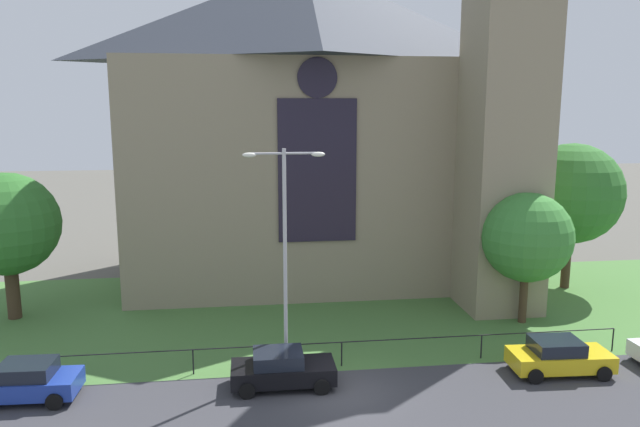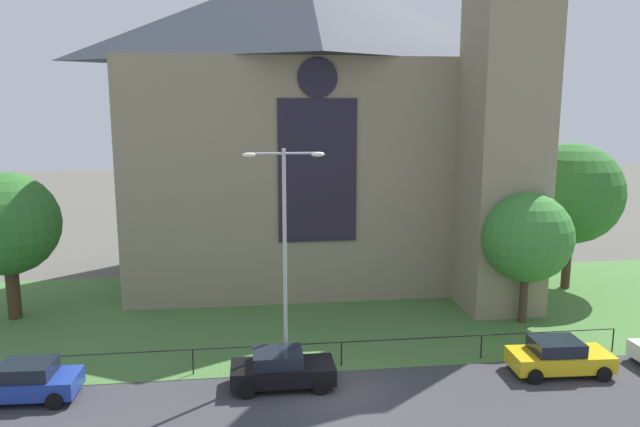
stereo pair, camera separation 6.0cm
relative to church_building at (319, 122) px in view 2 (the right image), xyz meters
name	(u,v)px [view 2 (the right image)]	position (x,y,z in m)	size (l,w,h in m)	color
ground	(313,310)	(-1.19, -6.54, -10.27)	(160.00, 160.00, 0.00)	#56544C
road_asphalt	(350,419)	(-1.19, -18.54, -10.27)	(120.00, 8.00, 0.01)	#38383D
grass_verge	(317,322)	(-1.19, -8.54, -10.27)	(120.00, 20.00, 0.01)	#477538
church_building	(319,122)	(0.00, 0.00, 0.00)	(23.20, 16.20, 26.00)	gray
iron_railing	(341,345)	(-0.77, -14.04, -9.32)	(25.66, 0.07, 1.13)	black
tree_right_near	(527,238)	(9.60, -9.87, -5.69)	(4.65, 4.65, 6.93)	#423021
tree_right_far	(572,194)	(15.10, -4.35, -4.29)	(6.16, 6.16, 9.08)	#423021
tree_left_far	(7,224)	(-17.28, -5.77, -5.13)	(5.42, 5.42, 7.89)	#423021
streetlamp_near	(285,235)	(-3.22, -14.14, -4.31)	(3.37, 0.26, 9.57)	#B2B2B7
parked_car_blue	(24,381)	(-13.50, -15.49, -9.53)	(4.27, 2.16, 1.51)	#1E3899
parked_car_black	(282,369)	(-3.50, -15.63, -9.53)	(4.21, 2.05, 1.51)	black
parked_car_yellow	(559,357)	(8.31, -15.91, -9.53)	(4.28, 2.19, 1.51)	gold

